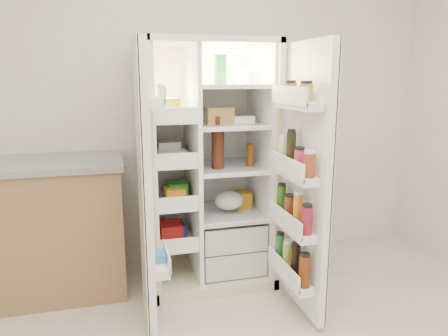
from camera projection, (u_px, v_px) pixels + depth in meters
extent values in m
cube|color=silver|center=(196.00, 101.00, 3.44)|extent=(4.00, 0.02, 2.70)
cube|color=beige|center=(198.00, 157.00, 3.47)|extent=(0.92, 0.04, 1.80)
cube|color=beige|center=(147.00, 168.00, 3.05)|extent=(0.04, 0.70, 1.80)
cube|color=beige|center=(263.00, 162.00, 3.27)|extent=(0.04, 0.70, 1.80)
cube|color=beige|center=(206.00, 42.00, 2.97)|extent=(0.92, 0.70, 0.04)
cube|color=beige|center=(208.00, 271.00, 3.34)|extent=(0.92, 0.70, 0.08)
cube|color=white|center=(199.00, 155.00, 3.44)|extent=(0.84, 0.02, 1.68)
cube|color=white|center=(152.00, 165.00, 3.05)|extent=(0.02, 0.62, 1.68)
cube|color=white|center=(259.00, 160.00, 3.26)|extent=(0.02, 0.62, 1.68)
cube|color=white|center=(193.00, 163.00, 3.13)|extent=(0.03, 0.62, 1.68)
cube|color=silver|center=(228.00, 253.00, 3.33)|extent=(0.47, 0.52, 0.19)
cube|color=silver|center=(228.00, 229.00, 3.29)|extent=(0.47, 0.52, 0.19)
cube|color=#FFD18C|center=(225.00, 52.00, 3.07)|extent=(0.30, 0.30, 0.02)
cube|color=white|center=(174.00, 238.00, 3.21)|extent=(0.28, 0.58, 0.02)
cube|color=white|center=(173.00, 200.00, 3.15)|extent=(0.28, 0.58, 0.02)
cube|color=white|center=(171.00, 160.00, 3.08)|extent=(0.28, 0.58, 0.02)
cube|color=white|center=(170.00, 119.00, 3.02)|extent=(0.28, 0.58, 0.02)
cube|color=white|center=(227.00, 212.00, 3.28)|extent=(0.49, 0.58, 0.01)
cube|color=white|center=(227.00, 166.00, 3.20)|extent=(0.49, 0.58, 0.01)
cube|color=white|center=(227.00, 124.00, 3.13)|extent=(0.49, 0.58, 0.02)
cube|color=white|center=(227.00, 86.00, 3.08)|extent=(0.49, 0.58, 0.02)
cube|color=red|center=(173.00, 230.00, 3.20)|extent=(0.16, 0.20, 0.10)
cube|color=#268B2C|center=(172.00, 191.00, 3.13)|extent=(0.14, 0.18, 0.12)
cube|color=silver|center=(171.00, 154.00, 3.07)|extent=(0.20, 0.22, 0.07)
cube|color=gold|center=(170.00, 108.00, 3.00)|extent=(0.15, 0.16, 0.14)
cube|color=navy|center=(173.00, 231.00, 3.20)|extent=(0.18, 0.20, 0.09)
cube|color=orange|center=(172.00, 192.00, 3.13)|extent=(0.14, 0.18, 0.10)
cube|color=silver|center=(171.00, 151.00, 3.07)|extent=(0.16, 0.16, 0.12)
sphere|color=orange|center=(215.00, 266.00, 3.24)|extent=(0.07, 0.07, 0.07)
sphere|color=orange|center=(225.00, 263.00, 3.30)|extent=(0.07, 0.07, 0.07)
sphere|color=orange|center=(238.00, 264.00, 3.29)|extent=(0.07, 0.07, 0.07)
sphere|color=orange|center=(217.00, 258.00, 3.38)|extent=(0.07, 0.07, 0.07)
sphere|color=orange|center=(229.00, 258.00, 3.39)|extent=(0.07, 0.07, 0.07)
sphere|color=orange|center=(243.00, 259.00, 3.38)|extent=(0.07, 0.07, 0.07)
sphere|color=orange|center=(208.00, 262.00, 3.31)|extent=(0.07, 0.07, 0.07)
ellipsoid|color=#477C29|center=(227.00, 226.00, 3.31)|extent=(0.26, 0.24, 0.11)
cylinder|color=#461D0F|center=(218.00, 149.00, 3.07)|extent=(0.09, 0.09, 0.29)
cylinder|color=#6A360B|center=(250.00, 155.00, 3.17)|extent=(0.06, 0.06, 0.17)
cube|color=#268E44|center=(220.00, 70.00, 2.94)|extent=(0.07, 0.07, 0.21)
cylinder|color=white|center=(245.00, 77.00, 3.10)|extent=(0.12, 0.12, 0.11)
cylinder|color=olive|center=(224.00, 79.00, 3.11)|extent=(0.06, 0.06, 0.08)
cube|color=white|center=(240.00, 120.00, 3.12)|extent=(0.21, 0.09, 0.05)
cube|color=#B69149|center=(220.00, 116.00, 3.08)|extent=(0.20, 0.11, 0.12)
ellipsoid|color=silver|center=(229.00, 204.00, 3.22)|extent=(0.22, 0.20, 0.14)
cube|color=orange|center=(243.00, 199.00, 3.36)|extent=(0.11, 0.13, 0.13)
cube|color=white|center=(145.00, 188.00, 2.51)|extent=(0.05, 0.40, 1.72)
cube|color=beige|center=(141.00, 188.00, 2.51)|extent=(0.01, 0.40, 1.72)
cube|color=white|center=(160.00, 265.00, 2.64)|extent=(0.09, 0.32, 0.06)
cube|color=white|center=(154.00, 103.00, 2.43)|extent=(0.09, 0.32, 0.06)
cube|color=#338CCC|center=(160.00, 260.00, 2.63)|extent=(0.07, 0.12, 0.10)
cube|color=white|center=(306.00, 181.00, 2.68)|extent=(0.05, 0.58, 1.72)
cube|color=beige|center=(310.00, 181.00, 2.69)|extent=(0.01, 0.58, 1.72)
cube|color=white|center=(291.00, 276.00, 2.80)|extent=(0.11, 0.50, 0.05)
cube|color=white|center=(292.00, 227.00, 2.72)|extent=(0.11, 0.50, 0.05)
cube|color=white|center=(294.00, 174.00, 2.65)|extent=(0.11, 0.50, 0.05)
cube|color=white|center=(297.00, 105.00, 2.56)|extent=(0.11, 0.50, 0.05)
cylinder|color=#642A0B|center=(305.00, 271.00, 2.58)|extent=(0.07, 0.07, 0.20)
cylinder|color=black|center=(296.00, 261.00, 2.70)|extent=(0.06, 0.06, 0.22)
cylinder|color=#ACB13B|center=(287.00, 256.00, 2.83)|extent=(0.06, 0.06, 0.18)
cylinder|color=#257134|center=(280.00, 248.00, 2.95)|extent=(0.06, 0.06, 0.19)
cylinder|color=maroon|center=(307.00, 221.00, 2.51)|extent=(0.07, 0.07, 0.17)
cylinder|color=orange|center=(298.00, 211.00, 2.63)|extent=(0.06, 0.06, 0.21)
cylinder|color=brown|center=(289.00, 208.00, 2.76)|extent=(0.07, 0.07, 0.16)
cylinder|color=#295B15|center=(281.00, 200.00, 2.88)|extent=(0.06, 0.06, 0.20)
cylinder|color=brown|center=(309.00, 165.00, 2.44)|extent=(0.07, 0.07, 0.14)
cylinder|color=#B72F4B|center=(300.00, 161.00, 2.56)|extent=(0.07, 0.07, 0.14)
cylinder|color=black|center=(291.00, 150.00, 2.68)|extent=(0.06, 0.06, 0.23)
cylinder|color=#E9EAC0|center=(283.00, 151.00, 2.80)|extent=(0.06, 0.06, 0.18)
cylinder|color=#A68629|center=(306.00, 93.00, 2.43)|extent=(0.08, 0.08, 0.10)
cylinder|color=#935F1A|center=(290.00, 91.00, 2.64)|extent=(0.08, 0.08, 0.10)
cube|color=olive|center=(29.00, 231.00, 3.02)|extent=(1.30, 0.67, 0.93)
cube|color=gray|center=(22.00, 164.00, 2.92)|extent=(1.35, 0.72, 0.04)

